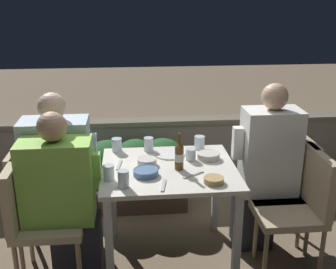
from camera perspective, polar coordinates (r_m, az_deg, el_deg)
The scene contains 26 objects.
ground_plane at distance 3.29m, azimuth 0.10°, elevation -16.44°, with size 16.00×16.00×0.00m, color #847056.
parapet_wall at distance 4.24m, azimuth -1.54°, elevation -2.39°, with size 9.00×0.18×0.70m.
dining_table at distance 2.96m, azimuth 0.11°, elevation -6.34°, with size 0.93×0.80×0.75m.
planter_hedge at distance 3.82m, azimuth -4.37°, elevation -4.85°, with size 0.90×0.47×0.65m.
chair_left_near at distance 2.97m, azimuth -17.70°, elevation -9.83°, with size 0.46×0.45×0.87m.
person_green_blouse at distance 2.89m, azimuth -13.89°, elevation -8.57°, with size 0.52×0.26×1.20m.
chair_left_far at distance 3.21m, azimuth -17.44°, elevation -7.52°, with size 0.46×0.45×0.87m.
person_blue_shirt at distance 3.12m, azimuth -14.03°, elevation -5.81°, with size 0.52×0.26×1.26m.
chair_right_near at distance 3.11m, azimuth 17.59°, elevation -8.39°, with size 0.46×0.45×0.87m.
chair_right_far at distance 3.35m, azimuth 16.06°, elevation -6.14°, with size 0.46×0.45×0.87m.
person_white_polo at distance 3.24m, azimuth 12.96°, elevation -4.42°, with size 0.49×0.26×1.29m.
beer_bottle at distance 2.85m, azimuth 1.52°, elevation -2.89°, with size 0.06×0.06×0.26m.
plate_0 at distance 3.14m, azimuth 0.22°, elevation -2.64°, with size 0.23×0.23×0.01m.
bowl_0 at distance 3.07m, azimuth 5.51°, elevation -2.80°, with size 0.16×0.16×0.05m.
bowl_1 at distance 2.80m, azimuth -3.03°, elevation -5.08°, with size 0.17×0.17×0.04m.
bowl_2 at distance 2.71m, azimuth 6.23°, elevation -6.10°, with size 0.13×0.13×0.04m.
bowl_3 at distance 2.95m, azimuth -2.87°, elevation -3.64°, with size 0.14×0.14×0.05m.
glass_cup_0 at distance 3.21m, azimuth -6.94°, elevation -1.40°, with size 0.08×0.08×0.10m.
glass_cup_1 at distance 3.19m, azimuth -2.64°, elevation -1.32°, with size 0.07×0.07×0.10m.
glass_cup_2 at distance 2.74m, azimuth -8.02°, elevation -5.17°, with size 0.07×0.07×0.10m.
glass_cup_3 at distance 2.63m, azimuth -6.06°, elevation -6.01°, with size 0.07×0.07×0.11m.
glass_cup_4 at distance 3.03m, azimuth 3.11°, elevation -2.70°, with size 0.07×0.07×0.09m.
glass_cup_5 at distance 3.24m, azimuth 4.28°, elevation -1.09°, with size 0.08×0.08×0.10m.
fork_0 at distance 2.66m, azimuth -0.62°, elevation -6.89°, with size 0.05×0.17×0.01m.
fork_1 at distance 2.97m, azimuth -6.64°, elevation -4.09°, with size 0.04×0.17×0.01m.
fork_2 at distance 2.81m, azimuth 3.46°, elevation -5.45°, with size 0.15×0.11×0.01m.
Camera 1 is at (-0.26, -2.66, 1.93)m, focal length 45.00 mm.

